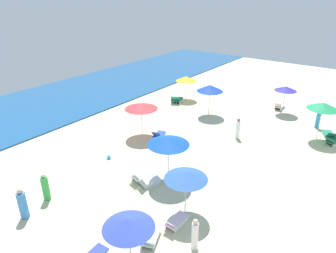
{
  "coord_description": "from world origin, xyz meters",
  "views": [
    {
      "loc": [
        -15.93,
        -0.74,
        9.8
      ],
      "look_at": [
        -1.04,
        10.42,
        1.39
      ],
      "focal_mm": 32.41,
      "sensor_mm": 36.0,
      "label": 1
    }
  ],
  "objects_px": {
    "lounge_chair_2_0": "(148,181)",
    "lounge_chair_4_0": "(334,141)",
    "lounge_chair_7_1": "(178,99)",
    "umbrella_3": "(210,88)",
    "umbrella_7": "(186,79)",
    "beachgoer_4": "(23,205)",
    "lounge_chair_6_0": "(176,221)",
    "umbrella_2": "(168,141)",
    "lounge_chair_5_0": "(280,106)",
    "lounge_chair_7_0": "(174,99)",
    "lounge_chair_0_0": "(150,238)",
    "lounge_chair_2_1": "(142,176)",
    "beachgoer_1": "(46,188)",
    "lounge_chair_1_0": "(159,135)",
    "umbrella_1": "(141,106)",
    "beachgoer_2": "(238,129)",
    "beachgoer_0": "(318,118)",
    "umbrella_6": "(186,175)",
    "umbrella_5": "(286,89)",
    "beachgoer_3": "(195,235)",
    "umbrella_4": "(323,106)",
    "beach_ball_0": "(109,157)",
    "lounge_chair_4_1": "(329,135)",
    "umbrella_0": "(129,224)"
  },
  "relations": [
    {
      "from": "umbrella_1",
      "to": "lounge_chair_6_0",
      "type": "bearing_deg",
      "value": -129.64
    },
    {
      "from": "umbrella_2",
      "to": "beachgoer_3",
      "type": "height_order",
      "value": "umbrella_2"
    },
    {
      "from": "lounge_chair_4_0",
      "to": "beachgoer_3",
      "type": "xyz_separation_m",
      "value": [
        -13.73,
        2.77,
        0.48
      ]
    },
    {
      "from": "lounge_chair_4_0",
      "to": "lounge_chair_0_0",
      "type": "bearing_deg",
      "value": 98.97
    },
    {
      "from": "lounge_chair_4_0",
      "to": "lounge_chair_6_0",
      "type": "relative_size",
      "value": 1.17
    },
    {
      "from": "lounge_chair_5_0",
      "to": "umbrella_6",
      "type": "distance_m",
      "value": 16.88
    },
    {
      "from": "lounge_chair_1_0",
      "to": "lounge_chair_2_1",
      "type": "relative_size",
      "value": 0.94
    },
    {
      "from": "lounge_chair_4_0",
      "to": "lounge_chair_4_1",
      "type": "relative_size",
      "value": 0.95
    },
    {
      "from": "lounge_chair_2_0",
      "to": "umbrella_4",
      "type": "bearing_deg",
      "value": -95.84
    },
    {
      "from": "umbrella_1",
      "to": "lounge_chair_2_0",
      "type": "relative_size",
      "value": 1.82
    },
    {
      "from": "beachgoer_0",
      "to": "beach_ball_0",
      "type": "bearing_deg",
      "value": -78.32
    },
    {
      "from": "beachgoer_0",
      "to": "umbrella_6",
      "type": "bearing_deg",
      "value": -53.08
    },
    {
      "from": "lounge_chair_5_0",
      "to": "beachgoer_2",
      "type": "relative_size",
      "value": 0.92
    },
    {
      "from": "lounge_chair_5_0",
      "to": "umbrella_6",
      "type": "relative_size",
      "value": 0.62
    },
    {
      "from": "umbrella_2",
      "to": "lounge_chair_1_0",
      "type": "bearing_deg",
      "value": 44.3
    },
    {
      "from": "umbrella_2",
      "to": "lounge_chair_4_0",
      "type": "relative_size",
      "value": 1.65
    },
    {
      "from": "lounge_chair_1_0",
      "to": "umbrella_3",
      "type": "distance_m",
      "value": 6.47
    },
    {
      "from": "lounge_chair_1_0",
      "to": "lounge_chair_5_0",
      "type": "relative_size",
      "value": 1.0
    },
    {
      "from": "umbrella_4",
      "to": "lounge_chair_6_0",
      "type": "bearing_deg",
      "value": 167.36
    },
    {
      "from": "lounge_chair_6_0",
      "to": "beachgoer_1",
      "type": "height_order",
      "value": "beachgoer_1"
    },
    {
      "from": "lounge_chair_7_1",
      "to": "umbrella_3",
      "type": "bearing_deg",
      "value": 150.76
    },
    {
      "from": "umbrella_5",
      "to": "beachgoer_3",
      "type": "bearing_deg",
      "value": -173.36
    },
    {
      "from": "lounge_chair_0_0",
      "to": "beachgoer_1",
      "type": "distance_m",
      "value": 6.16
    },
    {
      "from": "lounge_chair_2_0",
      "to": "lounge_chair_4_0",
      "type": "relative_size",
      "value": 0.85
    },
    {
      "from": "umbrella_3",
      "to": "lounge_chair_4_0",
      "type": "distance_m",
      "value": 9.95
    },
    {
      "from": "lounge_chair_6_0",
      "to": "lounge_chair_7_0",
      "type": "relative_size",
      "value": 0.94
    },
    {
      "from": "umbrella_2",
      "to": "lounge_chair_5_0",
      "type": "xyz_separation_m",
      "value": [
        14.97,
        -1.33,
        -2.16
      ]
    },
    {
      "from": "lounge_chair_4_0",
      "to": "beachgoer_3",
      "type": "distance_m",
      "value": 14.02
    },
    {
      "from": "umbrella_7",
      "to": "lounge_chair_7_0",
      "type": "height_order",
      "value": "umbrella_7"
    },
    {
      "from": "beachgoer_1",
      "to": "lounge_chair_1_0",
      "type": "bearing_deg",
      "value": -163.33
    },
    {
      "from": "lounge_chair_2_1",
      "to": "umbrella_4",
      "type": "xyz_separation_m",
      "value": [
        11.42,
        -6.64,
        2.25
      ]
    },
    {
      "from": "umbrella_7",
      "to": "beachgoer_4",
      "type": "relative_size",
      "value": 1.43
    },
    {
      "from": "lounge_chair_7_0",
      "to": "beach_ball_0",
      "type": "distance_m",
      "value": 11.49
    },
    {
      "from": "lounge_chair_2_0",
      "to": "umbrella_7",
      "type": "xyz_separation_m",
      "value": [
        13.17,
        6.38,
        1.77
      ]
    },
    {
      "from": "lounge_chair_2_1",
      "to": "beachgoer_3",
      "type": "bearing_deg",
      "value": 169.21
    },
    {
      "from": "umbrella_5",
      "to": "umbrella_6",
      "type": "xyz_separation_m",
      "value": [
        -15.88,
        -0.49,
        -0.09
      ]
    },
    {
      "from": "umbrella_0",
      "to": "beachgoer_0",
      "type": "xyz_separation_m",
      "value": [
        18.07,
        -2.7,
        -1.23
      ]
    },
    {
      "from": "umbrella_7",
      "to": "beachgoer_1",
      "type": "distance_m",
      "value": 17.53
    },
    {
      "from": "beachgoer_0",
      "to": "beachgoer_3",
      "type": "bearing_deg",
      "value": -46.56
    },
    {
      "from": "lounge_chair_0_0",
      "to": "beachgoer_3",
      "type": "relative_size",
      "value": 0.95
    },
    {
      "from": "lounge_chair_2_1",
      "to": "umbrella_5",
      "type": "distance_m",
      "value": 15.47
    },
    {
      "from": "lounge_chair_0_0",
      "to": "lounge_chair_2_1",
      "type": "distance_m",
      "value": 4.69
    },
    {
      "from": "lounge_chair_1_0",
      "to": "lounge_chair_5_0",
      "type": "bearing_deg",
      "value": -129.16
    },
    {
      "from": "umbrella_1",
      "to": "beachgoer_3",
      "type": "relative_size",
      "value": 1.63
    },
    {
      "from": "lounge_chair_1_0",
      "to": "beachgoer_0",
      "type": "bearing_deg",
      "value": -149.8
    },
    {
      "from": "lounge_chair_5_0",
      "to": "lounge_chair_7_0",
      "type": "distance_m",
      "value": 9.6
    },
    {
      "from": "beachgoer_1",
      "to": "umbrella_3",
      "type": "bearing_deg",
      "value": -165.17
    },
    {
      "from": "lounge_chair_6_0",
      "to": "lounge_chair_7_0",
      "type": "bearing_deg",
      "value": -52.51
    },
    {
      "from": "umbrella_5",
      "to": "lounge_chair_7_0",
      "type": "relative_size",
      "value": 1.67
    },
    {
      "from": "umbrella_1",
      "to": "beachgoer_0",
      "type": "xyz_separation_m",
      "value": [
        9.13,
        -9.98,
        -1.49
      ]
    }
  ]
}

